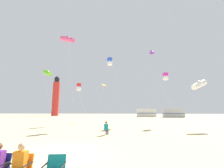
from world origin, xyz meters
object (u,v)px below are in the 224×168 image
(kite_tube_violet, at_px, (152,52))
(kite_box_blue, at_px, (110,62))
(kite_box_scarlet, at_px, (79,87))
(lighthouse_distant, at_px, (56,97))
(spectator_orange_chair, at_px, (18,164))
(kite_flyer_standing, at_px, (106,128))
(camp_chair_teal, at_px, (55,168))
(kite_tube_rainbow, at_px, (67,39))
(kite_diamond_gold, at_px, (104,86))
(kite_tube_lime, at_px, (47,73))
(kite_tube_white, at_px, (199,84))
(kite_box_magenta, at_px, (165,76))
(camp_chair_orange, at_px, (21,167))
(rv_van_white, at_px, (146,113))
(rv_van_silver, at_px, (173,113))

(kite_tube_violet, xyz_separation_m, kite_box_blue, (-7.94, -7.94, -4.33))
(kite_box_scarlet, relative_size, lighthouse_distant, 0.38)
(spectator_orange_chair, distance_m, kite_flyer_standing, 9.65)
(camp_chair_teal, relative_size, kite_tube_rainbow, 0.06)
(kite_diamond_gold, bearing_deg, kite_tube_lime, -150.40)
(kite_tube_white, xyz_separation_m, kite_box_blue, (-11.62, 2.51, 4.13))
(kite_tube_white, bearing_deg, kite_tube_rainbow, 176.37)
(kite_box_scarlet, bearing_deg, camp_chair_teal, -74.89)
(camp_chair_teal, bearing_deg, kite_tube_violet, 66.21)
(kite_box_scarlet, bearing_deg, kite_box_magenta, 0.94)
(camp_chair_orange, distance_m, kite_tube_rainbow, 21.44)
(lighthouse_distant, bearing_deg, kite_tube_violet, -43.07)
(kite_diamond_gold, xyz_separation_m, rv_van_white, (11.65, 24.60, -5.51))
(kite_flyer_standing, bearing_deg, lighthouse_distant, -54.71)
(camp_chair_teal, distance_m, kite_box_blue, 20.22)
(kite_box_magenta, height_order, kite_box_scarlet, kite_box_magenta)
(kite_box_scarlet, xyz_separation_m, rv_van_white, (14.92, 30.56, -4.49))
(camp_chair_orange, xyz_separation_m, spectator_orange_chair, (-0.00, -0.14, 0.11))
(kite_box_blue, xyz_separation_m, lighthouse_distant, (-26.35, 40.00, -1.66))
(kite_box_magenta, bearing_deg, kite_tube_white, -56.58)
(kite_box_magenta, relative_size, kite_box_scarlet, 1.24)
(kite_tube_violet, height_order, rv_van_white, kite_tube_violet)
(spectator_orange_chair, distance_m, rv_van_white, 51.58)
(kite_flyer_standing, height_order, kite_box_magenta, kite_box_magenta)
(lighthouse_distant, height_order, rv_van_silver, lighthouse_distant)
(kite_flyer_standing, xyz_separation_m, kite_tube_lime, (-11.65, 11.09, 7.95))
(camp_chair_orange, height_order, kite_box_magenta, kite_box_magenta)
(kite_tube_rainbow, distance_m, kite_diamond_gold, 11.60)
(camp_chair_orange, relative_size, camp_chair_teal, 1.00)
(kite_tube_white, height_order, lighthouse_distant, lighthouse_distant)
(kite_flyer_standing, relative_size, kite_box_blue, 0.11)
(rv_van_silver, bearing_deg, kite_box_magenta, -107.24)
(kite_box_magenta, distance_m, kite_box_blue, 9.15)
(camp_chair_orange, height_order, kite_flyer_standing, kite_flyer_standing)
(kite_flyer_standing, relative_size, kite_diamond_gold, 0.16)
(kite_flyer_standing, xyz_separation_m, lighthouse_distant, (-26.87, 48.69, 7.22))
(kite_tube_white, relative_size, kite_box_blue, 0.60)
(camp_chair_orange, distance_m, rv_van_white, 51.45)
(kite_tube_violet, distance_m, kite_box_scarlet, 16.60)
(kite_tube_rainbow, xyz_separation_m, rv_van_white, (16.05, 33.61, -11.36))
(rv_van_silver, bearing_deg, kite_tube_white, -99.69)
(kite_tube_violet, distance_m, rv_van_white, 27.36)
(kite_flyer_standing, distance_m, kite_tube_rainbow, 15.74)
(kite_tube_white, relative_size, lighthouse_distant, 0.36)
(kite_tube_rainbow, relative_size, kite_diamond_gold, 1.83)
(camp_chair_orange, bearing_deg, kite_flyer_standing, 82.12)
(kite_box_scarlet, bearing_deg, kite_tube_rainbow, -110.25)
(kite_flyer_standing, distance_m, kite_diamond_gold, 17.66)
(kite_box_blue, bearing_deg, rv_van_silver, 58.30)
(kite_tube_lime, xyz_separation_m, kite_box_blue, (11.13, -2.41, 0.94))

